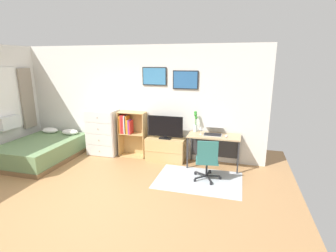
# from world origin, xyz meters

# --- Properties ---
(ground_plane) EXTENTS (7.20, 7.20, 0.00)m
(ground_plane) POSITION_xyz_m (0.00, 0.00, 0.00)
(ground_plane) COLOR #A87A4C
(wall_back_with_posters) EXTENTS (6.12, 0.09, 2.70)m
(wall_back_with_posters) POSITION_xyz_m (0.01, 2.43, 1.36)
(wall_back_with_posters) COLOR silver
(wall_back_with_posters) RESTS_ON ground_plane
(area_rug) EXTENTS (1.70, 1.20, 0.01)m
(area_rug) POSITION_xyz_m (1.71, 1.31, 0.00)
(area_rug) COLOR #B2B7BC
(area_rug) RESTS_ON ground_plane
(bed) EXTENTS (1.41, 1.94, 0.60)m
(bed) POSITION_xyz_m (-2.11, 1.41, 0.24)
(bed) COLOR brown
(bed) RESTS_ON ground_plane
(dresser) EXTENTS (0.77, 0.46, 1.16)m
(dresser) POSITION_xyz_m (-0.88, 2.15, 0.58)
(dresser) COLOR silver
(dresser) RESTS_ON ground_plane
(bookshelf) EXTENTS (0.67, 0.30, 1.13)m
(bookshelf) POSITION_xyz_m (-0.17, 2.22, 0.67)
(bookshelf) COLOR tan
(bookshelf) RESTS_ON ground_plane
(tv_stand) EXTENTS (0.93, 0.41, 0.55)m
(tv_stand) POSITION_xyz_m (0.77, 2.17, 0.27)
(tv_stand) COLOR tan
(tv_stand) RESTS_ON ground_plane
(television) EXTENTS (0.84, 0.16, 0.55)m
(television) POSITION_xyz_m (0.77, 2.15, 0.82)
(television) COLOR black
(television) RESTS_ON tv_stand
(desk) EXTENTS (1.14, 0.56, 0.74)m
(desk) POSITION_xyz_m (1.91, 2.17, 0.60)
(desk) COLOR tan
(desk) RESTS_ON ground_plane
(office_chair) EXTENTS (0.58, 0.58, 0.86)m
(office_chair) POSITION_xyz_m (1.87, 1.33, 0.46)
(office_chair) COLOR #232326
(office_chair) RESTS_ON ground_plane
(laptop) EXTENTS (0.40, 0.43, 0.17)m
(laptop) POSITION_xyz_m (1.88, 2.17, 0.81)
(laptop) COLOR #B7B7BC
(laptop) RESTS_ON desk
(computer_mouse) EXTENTS (0.06, 0.10, 0.03)m
(computer_mouse) POSITION_xyz_m (2.18, 2.04, 0.76)
(computer_mouse) COLOR silver
(computer_mouse) RESTS_ON desk
(bamboo_vase) EXTENTS (0.09, 0.10, 0.48)m
(bamboo_vase) POSITION_xyz_m (1.46, 2.28, 0.96)
(bamboo_vase) COLOR silver
(bamboo_vase) RESTS_ON desk
(wine_glass) EXTENTS (0.07, 0.07, 0.18)m
(wine_glass) POSITION_xyz_m (1.62, 2.07, 0.87)
(wine_glass) COLOR silver
(wine_glass) RESTS_ON desk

